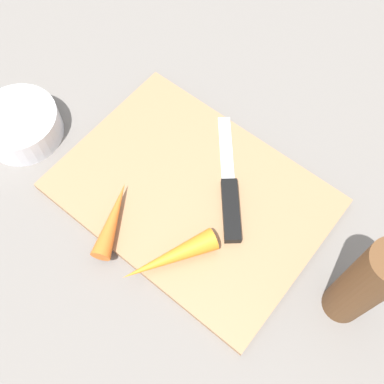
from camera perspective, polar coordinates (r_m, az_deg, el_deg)
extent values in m
plane|color=slate|center=(0.65, 0.00, -0.47)|extent=(1.40, 1.40, 0.00)
cube|color=#99704C|center=(0.65, 0.00, -0.24)|extent=(0.36, 0.26, 0.01)
cube|color=#B7B7BC|center=(0.67, 4.22, 5.32)|extent=(0.09, 0.10, 0.00)
cube|color=black|center=(0.62, 4.80, -2.24)|extent=(0.08, 0.08, 0.01)
cone|color=orange|center=(0.62, -9.72, -3.28)|extent=(0.07, 0.11, 0.03)
cone|color=orange|center=(0.59, -2.85, -8.10)|extent=(0.08, 0.13, 0.03)
cylinder|color=silver|center=(0.73, -20.37, 7.77)|extent=(0.12, 0.12, 0.04)
cylinder|color=brown|center=(0.55, 20.50, -10.58)|extent=(0.05, 0.05, 0.18)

